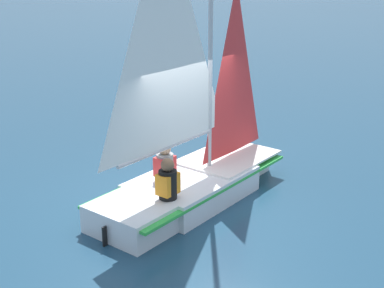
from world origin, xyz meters
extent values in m
plane|color=navy|center=(0.00, 0.00, 0.00)|extent=(260.00, 260.00, 0.00)
cube|color=silver|center=(0.00, 0.00, 0.23)|extent=(1.77, 2.48, 0.47)
cube|color=silver|center=(-0.22, 1.61, 0.23)|extent=(0.93, 1.06, 0.47)
cube|color=silver|center=(0.22, -1.61, 0.23)|extent=(1.36, 1.12, 0.47)
cube|color=green|center=(0.00, 0.00, 0.38)|extent=(2.02, 4.26, 0.05)
cube|color=silver|center=(-0.16, 1.14, 0.49)|extent=(1.59, 2.05, 0.04)
cylinder|color=#B7B7BC|center=(-0.07, 0.52, 2.80)|extent=(0.08, 0.08, 4.66)
cylinder|color=#B7B7BC|center=(0.09, -0.65, 1.19)|extent=(0.39, 2.34, 0.07)
pyramid|color=white|center=(0.09, -0.65, 3.12)|extent=(0.35, 2.22, 3.79)
pyramid|color=red|center=(-0.18, 1.29, 2.21)|extent=(0.24, 1.40, 3.29)
cube|color=black|center=(0.30, -2.15, 0.16)|extent=(0.04, 0.08, 0.33)
cube|color=black|center=(-0.19, -0.48, 0.23)|extent=(0.28, 0.31, 0.45)
cylinder|color=gray|center=(-0.19, -0.48, 0.71)|extent=(0.34, 0.34, 0.50)
cube|color=red|center=(-0.19, -0.48, 0.73)|extent=(0.30, 0.37, 0.35)
sphere|color=tan|center=(-0.19, -0.48, 1.05)|extent=(0.22, 0.22, 0.22)
cylinder|color=red|center=(-0.19, -0.48, 1.14)|extent=(0.24, 0.24, 0.06)
cube|color=black|center=(0.43, -0.97, 0.23)|extent=(0.28, 0.31, 0.45)
cylinder|color=black|center=(0.43, -0.97, 0.71)|extent=(0.34, 0.34, 0.50)
cube|color=orange|center=(0.43, -0.97, 0.73)|extent=(0.30, 0.37, 0.35)
sphere|color=brown|center=(0.43, -0.97, 1.05)|extent=(0.22, 0.22, 0.22)
camera|label=1|loc=(6.43, -6.24, 4.16)|focal=50.00mm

